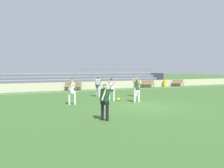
{
  "coord_description": "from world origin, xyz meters",
  "views": [
    {
      "loc": [
        -7.65,
        -11.47,
        2.26
      ],
      "look_at": [
        0.02,
        4.65,
        1.12
      ],
      "focal_mm": 35.57,
      "sensor_mm": 36.0,
      "label": 1
    }
  ],
  "objects_px": {
    "player_dark_wide_right": "(105,99)",
    "player_white_pressing_high": "(111,88)",
    "bench_near_wall_gap": "(74,86)",
    "soccer_ball": "(118,99)",
    "bench_centre_sideline": "(178,82)",
    "player_white_challenging": "(136,84)",
    "trash_bin": "(165,83)",
    "player_white_deep_cover": "(98,85)",
    "player_dark_overlapping": "(137,88)",
    "bleacher_stand": "(66,80)",
    "player_white_trailing_run": "(72,89)",
    "bench_far_right": "(148,83)"
  },
  "relations": [
    {
      "from": "player_dark_wide_right",
      "to": "player_white_pressing_high",
      "type": "bearing_deg",
      "value": 62.02
    },
    {
      "from": "bench_near_wall_gap",
      "to": "player_dark_wide_right",
      "type": "distance_m",
      "value": 14.86
    },
    {
      "from": "player_white_pressing_high",
      "to": "soccer_ball",
      "type": "xyz_separation_m",
      "value": [
        0.49,
        -0.16,
        -0.86
      ]
    },
    {
      "from": "bench_centre_sideline",
      "to": "player_white_challenging",
      "type": "xyz_separation_m",
      "value": [
        -11.46,
        -7.55,
        0.48
      ]
    },
    {
      "from": "bench_near_wall_gap",
      "to": "trash_bin",
      "type": "xyz_separation_m",
      "value": [
        12.55,
        0.12,
        -0.1
      ]
    },
    {
      "from": "player_dark_wide_right",
      "to": "player_white_deep_cover",
      "type": "xyz_separation_m",
      "value": [
        2.98,
        8.24,
        0.04
      ]
    },
    {
      "from": "player_white_deep_cover",
      "to": "bench_centre_sideline",
      "type": "bearing_deg",
      "value": 23.83
    },
    {
      "from": "player_white_pressing_high",
      "to": "soccer_ball",
      "type": "height_order",
      "value": "player_white_pressing_high"
    },
    {
      "from": "bench_near_wall_gap",
      "to": "player_dark_overlapping",
      "type": "bearing_deg",
      "value": -81.36
    },
    {
      "from": "bleacher_stand",
      "to": "trash_bin",
      "type": "relative_size",
      "value": 30.66
    },
    {
      "from": "bench_centre_sideline",
      "to": "player_white_pressing_high",
      "type": "height_order",
      "value": "player_white_pressing_high"
    },
    {
      "from": "player_dark_overlapping",
      "to": "soccer_ball",
      "type": "relative_size",
      "value": 7.52
    },
    {
      "from": "bench_near_wall_gap",
      "to": "player_white_challenging",
      "type": "xyz_separation_m",
      "value": [
        3.29,
        -7.55,
        0.48
      ]
    },
    {
      "from": "bench_centre_sideline",
      "to": "bleacher_stand",
      "type": "bearing_deg",
      "value": 168.49
    },
    {
      "from": "trash_bin",
      "to": "soccer_ball",
      "type": "bearing_deg",
      "value": -141.6
    },
    {
      "from": "player_dark_overlapping",
      "to": "bleacher_stand",
      "type": "bearing_deg",
      "value": 97.14
    },
    {
      "from": "player_white_trailing_run",
      "to": "player_white_challenging",
      "type": "bearing_deg",
      "value": 18.29
    },
    {
      "from": "bench_near_wall_gap",
      "to": "player_dark_wide_right",
      "type": "bearing_deg",
      "value": -100.33
    },
    {
      "from": "bench_centre_sideline",
      "to": "trash_bin",
      "type": "xyz_separation_m",
      "value": [
        -2.2,
        0.12,
        -0.1
      ]
    },
    {
      "from": "bench_far_right",
      "to": "player_white_deep_cover",
      "type": "bearing_deg",
      "value": -145.97
    },
    {
      "from": "bench_near_wall_gap",
      "to": "player_dark_overlapping",
      "type": "relative_size",
      "value": 1.09
    },
    {
      "from": "player_dark_overlapping",
      "to": "player_white_challenging",
      "type": "relative_size",
      "value": 0.96
    },
    {
      "from": "player_dark_overlapping",
      "to": "player_white_challenging",
      "type": "height_order",
      "value": "player_white_challenging"
    },
    {
      "from": "player_white_deep_cover",
      "to": "trash_bin",
      "type": "bearing_deg",
      "value": 27.95
    },
    {
      "from": "bench_near_wall_gap",
      "to": "player_white_pressing_high",
      "type": "height_order",
      "value": "player_white_pressing_high"
    },
    {
      "from": "bleacher_stand",
      "to": "player_dark_overlapping",
      "type": "relative_size",
      "value": 16.42
    },
    {
      "from": "bleacher_stand",
      "to": "player_white_pressing_high",
      "type": "bearing_deg",
      "value": -88.17
    },
    {
      "from": "bench_centre_sideline",
      "to": "player_white_deep_cover",
      "type": "distance_m",
      "value": 15.79
    },
    {
      "from": "bench_centre_sideline",
      "to": "trash_bin",
      "type": "distance_m",
      "value": 2.21
    },
    {
      "from": "player_dark_overlapping",
      "to": "player_white_deep_cover",
      "type": "relative_size",
      "value": 0.97
    },
    {
      "from": "player_white_challenging",
      "to": "player_white_deep_cover",
      "type": "relative_size",
      "value": 1.01
    },
    {
      "from": "bench_centre_sideline",
      "to": "soccer_ball",
      "type": "height_order",
      "value": "bench_centre_sideline"
    },
    {
      "from": "bench_far_right",
      "to": "player_white_trailing_run",
      "type": "relative_size",
      "value": 1.07
    },
    {
      "from": "player_white_trailing_run",
      "to": "player_dark_wide_right",
      "type": "bearing_deg",
      "value": -88.65
    },
    {
      "from": "bench_near_wall_gap",
      "to": "player_white_deep_cover",
      "type": "height_order",
      "value": "player_white_deep_cover"
    },
    {
      "from": "bench_centre_sideline",
      "to": "player_white_deep_cover",
      "type": "height_order",
      "value": "player_white_deep_cover"
    },
    {
      "from": "player_white_pressing_high",
      "to": "trash_bin",
      "type": "bearing_deg",
      "value": 36.8
    },
    {
      "from": "player_white_deep_cover",
      "to": "soccer_ball",
      "type": "relative_size",
      "value": 7.75
    },
    {
      "from": "player_dark_overlapping",
      "to": "trash_bin",
      "type": "bearing_deg",
      "value": 43.89
    },
    {
      "from": "bleacher_stand",
      "to": "soccer_ball",
      "type": "height_order",
      "value": "bleacher_stand"
    },
    {
      "from": "bench_near_wall_gap",
      "to": "player_dark_overlapping",
      "type": "xyz_separation_m",
      "value": [
        1.59,
        -10.43,
        0.44
      ]
    },
    {
      "from": "bench_centre_sideline",
      "to": "trash_bin",
      "type": "relative_size",
      "value": 2.03
    },
    {
      "from": "bench_far_right",
      "to": "player_dark_wide_right",
      "type": "xyz_separation_m",
      "value": [
        -12.42,
        -14.61,
        0.43
      ]
    },
    {
      "from": "bleacher_stand",
      "to": "bench_centre_sideline",
      "type": "height_order",
      "value": "bleacher_stand"
    },
    {
      "from": "player_white_challenging",
      "to": "player_white_deep_cover",
      "type": "height_order",
      "value": "player_white_challenging"
    },
    {
      "from": "bench_near_wall_gap",
      "to": "bench_far_right",
      "type": "bearing_deg",
      "value": 0.0
    },
    {
      "from": "trash_bin",
      "to": "soccer_ball",
      "type": "distance_m",
      "value": 15.03
    },
    {
      "from": "bench_near_wall_gap",
      "to": "player_dark_overlapping",
      "type": "height_order",
      "value": "player_dark_overlapping"
    },
    {
      "from": "bench_near_wall_gap",
      "to": "player_white_deep_cover",
      "type": "relative_size",
      "value": 1.06
    },
    {
      "from": "player_dark_wide_right",
      "to": "soccer_ball",
      "type": "height_order",
      "value": "player_dark_wide_right"
    }
  ]
}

